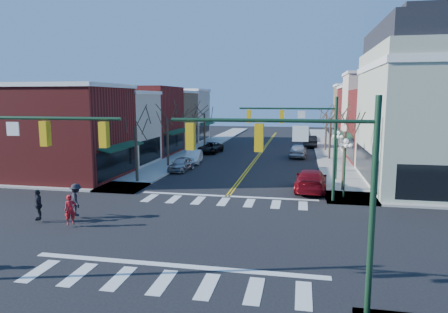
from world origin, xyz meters
The scene contains 35 objects.
ground centered at (0.00, 0.00, 0.00)m, with size 160.00×160.00×0.00m, color black.
sidewalk_left centered at (-8.75, 20.00, 0.07)m, with size 3.50×70.00×0.15m, color #9E9B93.
sidewalk_right centered at (8.75, 20.00, 0.07)m, with size 3.50×70.00×0.15m, color #9E9B93.
bldg_left_brick_a centered at (-15.50, 11.75, 4.00)m, with size 10.00×8.50×8.00m, color maroon.
bldg_left_stucco_a centered at (-15.50, 19.50, 3.75)m, with size 10.00×7.00×7.50m, color beige.
bldg_left_brick_b centered at (-15.50, 27.50, 4.25)m, with size 10.00×9.00×8.50m, color maroon.
bldg_left_tan centered at (-15.50, 35.75, 3.90)m, with size 10.00×7.50×7.80m, color #987A54.
bldg_left_stucco_b centered at (-15.50, 43.50, 4.10)m, with size 10.00×8.00×8.20m, color beige.
bldg_right_brick_a centered at (15.50, 25.75, 4.00)m, with size 10.00×8.50×8.00m, color maroon.
bldg_right_stucco centered at (15.50, 33.50, 5.00)m, with size 10.00×7.00×10.00m, color beige.
bldg_right_brick_b centered at (15.50, 41.00, 4.25)m, with size 10.00×8.00×8.50m, color maroon.
bldg_right_tan centered at (15.50, 49.00, 4.50)m, with size 10.00×8.00×9.00m, color #987A54.
victorian_corner centered at (16.50, 14.50, 6.66)m, with size 12.25×14.25×13.30m.
traffic_mast_near_left centered at (-5.55, -7.40, 4.71)m, with size 6.60×0.28×7.20m.
traffic_mast_near_right centered at (5.55, -7.40, 4.71)m, with size 6.60×0.28×7.20m.
traffic_mast_far_right centered at (5.55, 7.40, 4.71)m, with size 6.60×0.28×7.20m.
lamppost_corner centered at (8.20, 8.50, 2.96)m, with size 0.36×0.36×4.33m.
lamppost_midblock centered at (8.20, 15.00, 2.96)m, with size 0.36×0.36×4.33m.
tree_left_a centered at (-8.40, 11.00, 2.38)m, with size 0.24×0.24×4.76m, color #382B21.
tree_left_b centered at (-8.40, 19.00, 2.52)m, with size 0.24×0.24×5.04m, color #382B21.
tree_left_c centered at (-8.40, 27.00, 2.27)m, with size 0.24×0.24×4.55m, color #382B21.
tree_left_d centered at (-8.40, 35.00, 2.45)m, with size 0.24×0.24×4.90m, color #382B21.
tree_right_a centered at (8.40, 11.00, 2.31)m, with size 0.24×0.24×4.62m, color #382B21.
tree_right_b centered at (8.40, 19.00, 2.59)m, with size 0.24×0.24×5.18m, color #382B21.
tree_right_c centered at (8.40, 27.00, 2.42)m, with size 0.24×0.24×4.83m, color #382B21.
tree_right_d centered at (8.40, 35.00, 2.48)m, with size 0.24×0.24×4.97m, color #382B21.
car_left_near centered at (-6.32, 16.94, 0.68)m, with size 1.60×3.99×1.36m, color #A1A1A6.
car_left_mid centered at (-6.40, 21.83, 0.70)m, with size 1.49×4.28×1.41m, color silver.
car_left_far centered at (-6.40, 30.00, 0.69)m, with size 2.30×4.99×1.39m, color black.
car_right_near centered at (5.99, 10.72, 0.83)m, with size 2.33×5.73×1.66m, color maroon.
car_right_mid centered at (4.82, 28.33, 0.84)m, with size 1.97×4.91×1.67m, color #B1B1B5.
car_right_far centered at (6.40, 39.05, 0.85)m, with size 1.81×5.18×1.71m, color black.
pedestrian_red_a centered at (-7.30, -0.73, 0.98)m, with size 0.60×0.40×1.65m, color red.
pedestrian_dark_a centered at (-9.58, -0.30, 1.04)m, with size 1.04×0.43×1.78m, color black.
pedestrian_dark_b centered at (-7.87, 0.83, 1.12)m, with size 1.25×0.72×1.94m, color black.
Camera 1 is at (5.15, -20.11, 7.11)m, focal length 32.00 mm.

